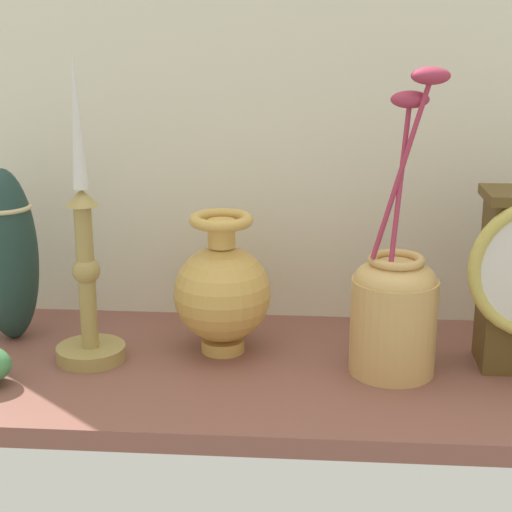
{
  "coord_description": "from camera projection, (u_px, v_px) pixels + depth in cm",
  "views": [
    {
      "loc": [
        3.01,
        -92.8,
        41.48
      ],
      "look_at": [
        -4.11,
        0.0,
        14.0
      ],
      "focal_mm": 57.44,
      "sensor_mm": 36.0,
      "label": 1
    }
  ],
  "objects": [
    {
      "name": "candlestick_tall_left",
      "position": [
        87.0,
        275.0,
        1.0
      ],
      "size": [
        8.59,
        8.59,
        38.38
      ],
      "color": "#A38B4A",
      "rests_on": "ground_plane"
    },
    {
      "name": "ground_plane",
      "position": [
        289.0,
        375.0,
        1.01
      ],
      "size": [
        100.0,
        36.0,
        2.4
      ],
      "primitive_type": "cube",
      "color": "brown"
    },
    {
      "name": "brass_vase_bulbous",
      "position": [
        222.0,
        291.0,
        1.03
      ],
      "size": [
        12.29,
        12.29,
        18.03
      ],
      "color": "gold",
      "rests_on": "ground_plane"
    },
    {
      "name": "tall_ceramic_vase",
      "position": [
        7.0,
        254.0,
        1.06
      ],
      "size": [
        7.88,
        7.88,
        22.92
      ],
      "color": "#1F3933",
      "rests_on": "ground_plane"
    },
    {
      "name": "brass_vase_jar",
      "position": [
        394.0,
        305.0,
        0.97
      ],
      "size": [
        10.28,
        10.28,
        36.01
      ],
      "color": "tan",
      "rests_on": "ground_plane"
    },
    {
      "name": "back_wall",
      "position": [
        297.0,
        85.0,
        1.09
      ],
      "size": [
        120.0,
        2.0,
        65.0
      ],
      "primitive_type": "cube",
      "color": "silver",
      "rests_on": "ground_plane"
    }
  ]
}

